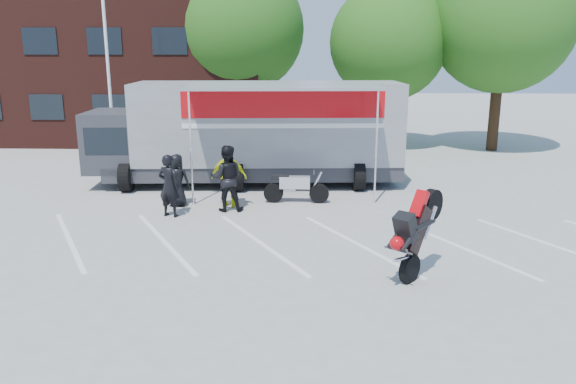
# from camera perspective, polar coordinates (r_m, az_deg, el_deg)

# --- Properties ---
(ground) EXTENTS (100.00, 100.00, 0.00)m
(ground) POSITION_cam_1_polar(r_m,az_deg,el_deg) (13.04, -4.13, -6.61)
(ground) COLOR #A4A49F
(ground) RESTS_ON ground
(parking_bay_lines) EXTENTS (18.09, 13.33, 0.01)m
(parking_bay_lines) POSITION_cam_1_polar(r_m,az_deg,el_deg) (13.97, -3.68, -5.12)
(parking_bay_lines) COLOR white
(parking_bay_lines) RESTS_ON ground
(office_building) EXTENTS (18.00, 8.00, 7.00)m
(office_building) POSITION_cam_1_polar(r_m,az_deg,el_deg) (32.21, -18.86, 11.53)
(office_building) COLOR #401A14
(office_building) RESTS_ON ground
(flagpole) EXTENTS (1.61, 0.12, 8.00)m
(flagpole) POSITION_cam_1_polar(r_m,az_deg,el_deg) (23.39, -17.41, 14.68)
(flagpole) COLOR white
(flagpole) RESTS_ON ground
(tree_left) EXTENTS (6.12, 6.12, 8.64)m
(tree_left) POSITION_cam_1_polar(r_m,az_deg,el_deg) (28.32, -4.83, 16.13)
(tree_left) COLOR #382314
(tree_left) RESTS_ON ground
(tree_mid) EXTENTS (5.44, 5.44, 7.68)m
(tree_mid) POSITION_cam_1_polar(r_m,az_deg,el_deg) (27.34, 10.16, 14.73)
(tree_mid) COLOR #382314
(tree_mid) RESTS_ON ground
(tree_right) EXTENTS (6.46, 6.46, 9.12)m
(tree_right) POSITION_cam_1_polar(r_m,az_deg,el_deg) (27.98, 21.00, 15.93)
(tree_right) COLOR #382314
(tree_right) RESTS_ON ground
(transporter_truck) EXTENTS (11.44, 6.04, 3.54)m
(transporter_truck) POSITION_cam_1_polar(r_m,az_deg,el_deg) (20.03, -3.39, 0.88)
(transporter_truck) COLOR gray
(transporter_truck) RESTS_ON ground
(parked_motorcycle) EXTENTS (2.08, 0.71, 1.08)m
(parked_motorcycle) POSITION_cam_1_polar(r_m,az_deg,el_deg) (17.50, 0.85, -1.09)
(parked_motorcycle) COLOR silver
(parked_motorcycle) RESTS_ON ground
(stunt_bike_rider) EXTENTS (1.74, 1.86, 2.04)m
(stunt_bike_rider) POSITION_cam_1_polar(r_m,az_deg,el_deg) (12.49, 13.70, -7.96)
(stunt_bike_rider) COLOR black
(stunt_bike_rider) RESTS_ON ground
(spectator_leather_a) EXTENTS (0.85, 0.62, 1.60)m
(spectator_leather_a) POSITION_cam_1_polar(r_m,az_deg,el_deg) (17.29, -11.23, 1.19)
(spectator_leather_a) COLOR black
(spectator_leather_a) RESTS_ON ground
(spectator_leather_b) EXTENTS (0.76, 0.61, 1.80)m
(spectator_leather_b) POSITION_cam_1_polar(r_m,az_deg,el_deg) (16.21, -11.99, 0.63)
(spectator_leather_b) COLOR black
(spectator_leather_b) RESTS_ON ground
(spectator_leather_c) EXTENTS (1.01, 0.82, 1.96)m
(spectator_leather_c) POSITION_cam_1_polar(r_m,az_deg,el_deg) (16.51, -6.24, 1.39)
(spectator_leather_c) COLOR black
(spectator_leather_c) RESTS_ON ground
(spectator_hivis) EXTENTS (1.11, 0.54, 1.84)m
(spectator_hivis) POSITION_cam_1_polar(r_m,az_deg,el_deg) (16.94, -6.01, 1.53)
(spectator_hivis) COLOR #F0FF0D
(spectator_hivis) RESTS_ON ground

